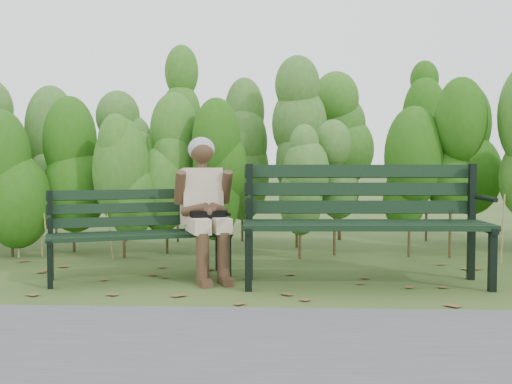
{
  "coord_description": "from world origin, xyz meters",
  "views": [
    {
      "loc": [
        0.23,
        -5.03,
        1.03
      ],
      "look_at": [
        0.0,
        0.35,
        0.75
      ],
      "focal_mm": 42.0,
      "sensor_mm": 36.0,
      "label": 1
    }
  ],
  "objects": [
    {
      "name": "ground",
      "position": [
        0.0,
        0.0,
        0.0
      ],
      "size": [
        80.0,
        80.0,
        0.0
      ],
      "primitive_type": "plane",
      "color": "#2C4A1C"
    },
    {
      "name": "footpath",
      "position": [
        0.0,
        -2.2,
        0.01
      ],
      "size": [
        60.0,
        2.5,
        0.01
      ],
      "primitive_type": "cube",
      "color": "#474749",
      "rests_on": "ground"
    },
    {
      "name": "hedge_band",
      "position": [
        0.0,
        1.86,
        1.26
      ],
      "size": [
        11.04,
        1.67,
        2.42
      ],
      "color": "#47381E",
      "rests_on": "ground"
    },
    {
      "name": "leaf_litter",
      "position": [
        -0.01,
        -0.08,
        0.0
      ],
      "size": [
        5.84,
        2.12,
        0.01
      ],
      "color": "brown",
      "rests_on": "ground"
    },
    {
      "name": "bench_left",
      "position": [
        -1.03,
        0.18,
        0.46
      ],
      "size": [
        1.63,
        1.01,
        0.78
      ],
      "color": "black",
      "rests_on": "ground"
    },
    {
      "name": "bench_right",
      "position": [
        0.92,
        0.03,
        0.59
      ],
      "size": [
        2.03,
        0.73,
        1.01
      ],
      "color": "black",
      "rests_on": "ground"
    },
    {
      "name": "seated_woman",
      "position": [
        -0.45,
        0.22,
        0.69
      ],
      "size": [
        0.59,
        0.81,
        1.24
      ],
      "color": "tan",
      "rests_on": "ground"
    }
  ]
}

